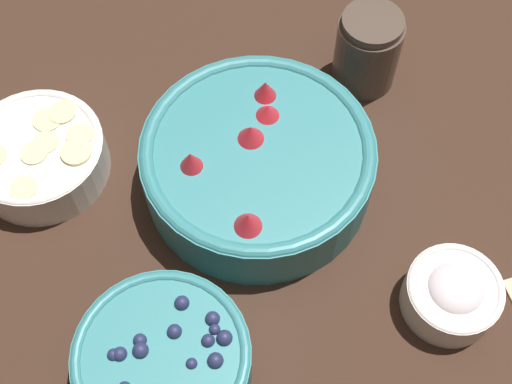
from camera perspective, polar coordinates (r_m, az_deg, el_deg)
ground_plane at (r=0.80m, az=1.25°, el=0.01°), size 4.00×4.00×0.00m
bowl_strawberries at (r=0.77m, az=0.12°, el=2.43°), size 0.25×0.25×0.09m
bowl_blueberries at (r=0.70m, az=-7.41°, el=-13.27°), size 0.17×0.17×0.07m
bowl_bananas at (r=0.83m, az=-17.02°, el=2.90°), size 0.15×0.15×0.05m
bowl_cream at (r=0.75m, az=15.44°, el=-7.83°), size 0.10×0.10×0.05m
jar_chocolate at (r=0.87m, az=8.87°, el=11.00°), size 0.08×0.08×0.10m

